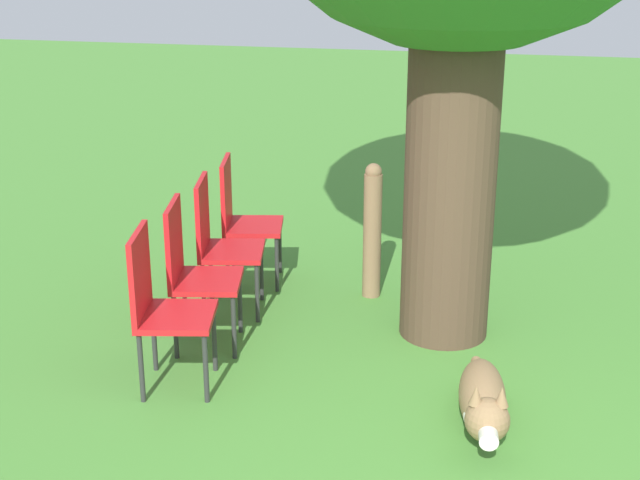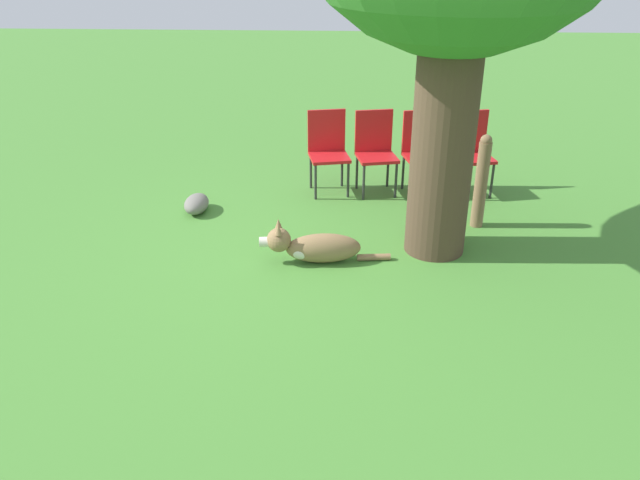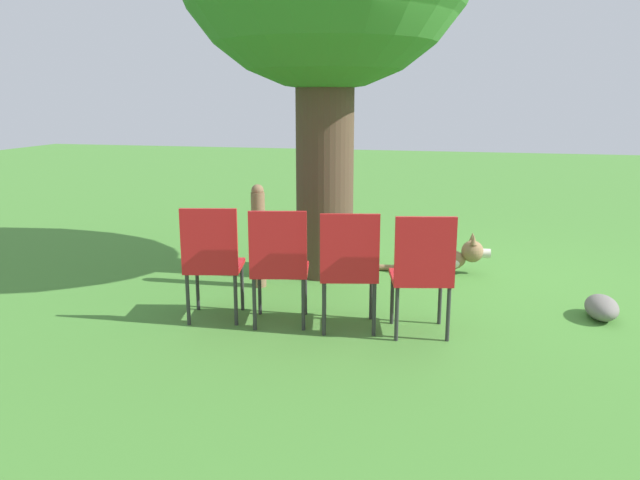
% 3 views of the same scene
% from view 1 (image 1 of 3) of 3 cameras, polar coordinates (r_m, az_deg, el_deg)
% --- Properties ---
extents(ground_plane, '(30.00, 30.00, 0.00)m').
position_cam_1_polar(ground_plane, '(5.17, 8.76, -10.06)').
color(ground_plane, '#478433').
extents(dog, '(0.33, 1.22, 0.42)m').
position_cam_1_polar(dog, '(4.85, 10.40, -10.16)').
color(dog, olive).
rests_on(dog, ground_plane).
extents(fence_post, '(0.13, 0.13, 0.99)m').
position_cam_1_polar(fence_post, '(6.32, 3.37, 0.63)').
color(fence_post, '#846647').
rests_on(fence_post, ground_plane).
extents(red_chair_0, '(0.50, 0.52, 0.95)m').
position_cam_1_polar(red_chair_0, '(5.11, -10.19, -3.85)').
color(red_chair_0, red).
rests_on(red_chair_0, ground_plane).
extents(red_chair_1, '(0.50, 0.52, 0.95)m').
position_cam_1_polar(red_chair_1, '(5.59, -8.18, -1.68)').
color(red_chair_1, red).
rests_on(red_chair_1, ground_plane).
extents(red_chair_2, '(0.50, 0.52, 0.95)m').
position_cam_1_polar(red_chair_2, '(6.08, -6.50, 0.14)').
color(red_chair_2, red).
rests_on(red_chair_2, ground_plane).
extents(red_chair_3, '(0.50, 0.52, 0.95)m').
position_cam_1_polar(red_chair_3, '(6.57, -5.07, 1.68)').
color(red_chair_3, red).
rests_on(red_chair_3, ground_plane).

